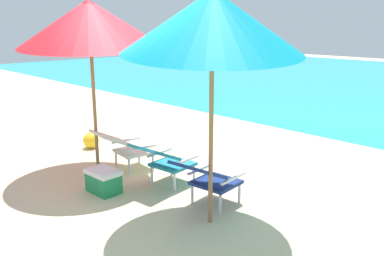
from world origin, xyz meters
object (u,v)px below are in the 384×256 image
object	(u,v)px
beach_umbrella_right	(212,22)
cooler_box	(104,181)
lounge_chair_left	(124,146)
lounge_chair_center	(164,159)
lounge_chair_right	(208,177)
beach_ball	(91,140)
beach_umbrella_left	(89,23)

from	to	relation	value
beach_umbrella_right	cooler_box	bearing A→B (deg)	-165.88
beach_umbrella_right	cooler_box	xyz separation A→B (m)	(-1.61, -0.41, -2.09)
lounge_chair_left	lounge_chair_center	distance (m)	0.93
lounge_chair_right	beach_ball	size ratio (longest dim) A/B	3.18
lounge_chair_left	beach_umbrella_left	world-z (taller)	beach_umbrella_left
beach_umbrella_left	cooler_box	size ratio (longest dim) A/B	6.03
beach_umbrella_right	lounge_chair_right	bearing A→B (deg)	138.12
lounge_chair_center	lounge_chair_right	bearing A→B (deg)	-4.14
beach_umbrella_left	beach_umbrella_right	world-z (taller)	beach_umbrella_right
lounge_chair_center	beach_umbrella_right	bearing A→B (deg)	-15.31
lounge_chair_center	lounge_chair_right	distance (m)	0.90
beach_umbrella_left	cooler_box	bearing A→B (deg)	-26.15
beach_umbrella_left	beach_ball	distance (m)	2.47
lounge_chair_center	beach_umbrella_left	size ratio (longest dim) A/B	0.32
lounge_chair_center	beach_umbrella_right	distance (m)	2.22
lounge_chair_center	beach_umbrella_left	xyz separation A→B (m)	(-1.15, -0.37, 1.83)
lounge_chair_left	beach_umbrella_left	bearing A→B (deg)	-123.83
cooler_box	beach_umbrella_left	bearing A→B (deg)	153.85
lounge_chair_left	lounge_chair_center	size ratio (longest dim) A/B	1.01
lounge_chair_left	lounge_chair_right	size ratio (longest dim) A/B	1.01
lounge_chair_center	beach_umbrella_right	xyz separation A→B (m)	(1.19, -0.33, 1.85)
lounge_chair_right	beach_umbrella_right	xyz separation A→B (m)	(0.29, -0.26, 1.85)
beach_umbrella_left	beach_umbrella_right	bearing A→B (deg)	1.08
lounge_chair_right	beach_umbrella_left	distance (m)	2.77
lounge_chair_right	beach_ball	distance (m)	3.27
lounge_chair_center	cooler_box	bearing A→B (deg)	-119.67
beach_umbrella_left	beach_ball	xyz separation A→B (m)	(-1.19, 0.59, -2.09)
lounge_chair_right	beach_umbrella_right	bearing A→B (deg)	-41.88
cooler_box	lounge_chair_center	bearing A→B (deg)	60.33
lounge_chair_right	beach_umbrella_left	world-z (taller)	beach_umbrella_left
lounge_chair_right	lounge_chair_left	bearing A→B (deg)	178.98
lounge_chair_left	cooler_box	distance (m)	0.90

